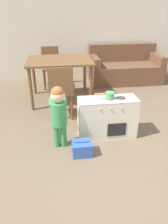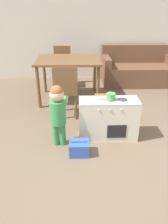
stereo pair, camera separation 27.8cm
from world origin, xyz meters
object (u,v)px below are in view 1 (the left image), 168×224
toy_basket (82,148)px  dining_chair_near (61,91)px  toy_pot (109,95)px  dining_table (60,65)px  dining_chair_far (51,66)px  play_kitchen (107,118)px  child_figure (58,110)px  couch (124,68)px

toy_basket → dining_chair_near: dining_chair_near is taller
toy_pot → toy_basket: size_ratio=1.12×
dining_table → dining_chair_far: 0.83m
play_kitchen → dining_chair_far: bearing=108.8°
dining_chair_far → toy_pot: bearing=109.1°
dining_table → dining_chair_near: 0.79m
dining_table → dining_chair_near: dining_chair_near is taller
child_figure → dining_chair_near: dining_chair_near is taller
child_figure → toy_basket: bearing=-40.9°
dining_chair_far → couch: (1.70, 0.16, -0.16)m
toy_pot → dining_chair_far: bearing=109.1°
play_kitchen → dining_table: 1.53m
play_kitchen → dining_chair_far: dining_chair_far is taller
couch → toy_basket: bearing=-116.7°
child_figure → toy_basket: 0.54m
play_kitchen → dining_table: size_ratio=0.68×
toy_pot → dining_chair_near: (-0.60, 0.61, -0.15)m
toy_basket → dining_chair_far: bearing=97.6°
dining_chair_near → dining_chair_far: 1.55m
toy_pot → couch: (0.95, 2.32, -0.30)m
play_kitchen → dining_chair_far: size_ratio=0.91×
play_kitchen → child_figure: size_ratio=0.96×
dining_chair_far → dining_chair_near: bearing=95.5°
dining_chair_near → play_kitchen: bearing=-46.3°
dining_chair_far → couch: bearing=-174.4°
child_figure → play_kitchen: bearing=13.8°
play_kitchen → couch: couch is taller
play_kitchen → toy_basket: play_kitchen is taller
child_figure → dining_chair_near: (0.06, 0.77, -0.05)m
play_kitchen → child_figure: child_figure is taller
toy_pot → child_figure: (-0.66, -0.16, -0.10)m
toy_basket → dining_chair_far: size_ratio=0.28×
toy_pot → dining_table: (-0.58, 1.37, 0.07)m
dining_chair_near → toy_basket: bearing=-79.0°
toy_basket → dining_chair_far: dining_chair_far is taller
dining_table → play_kitchen: bearing=-67.6°
dining_table → dining_chair_far: dining_chair_far is taller
dining_chair_near → dining_chair_far: size_ratio=1.00×
dining_chair_far → couch: 1.71m
dining_chair_near → dining_chair_far: (-0.15, 1.54, 0.00)m
play_kitchen → toy_pot: toy_pot is taller
dining_table → toy_pot: bearing=-67.1°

